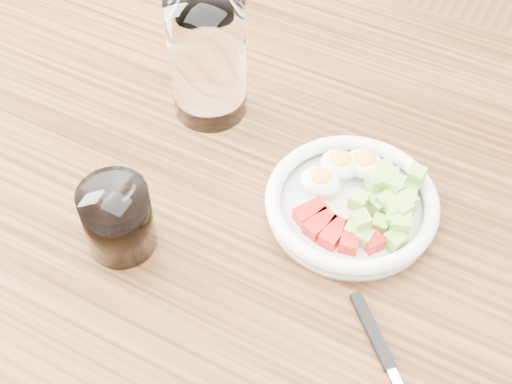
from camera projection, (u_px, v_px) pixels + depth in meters
dining_table at (259, 267)px, 0.88m from camera, size 1.50×0.90×0.77m
bowl at (354, 201)px, 0.79m from camera, size 0.19×0.19×0.05m
fork at (382, 352)px, 0.69m from camera, size 0.14×0.14×0.01m
water_glass at (208, 58)px, 0.85m from camera, size 0.09×0.09×0.16m
coffee_glass at (118, 219)px, 0.75m from camera, size 0.07×0.07×0.08m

